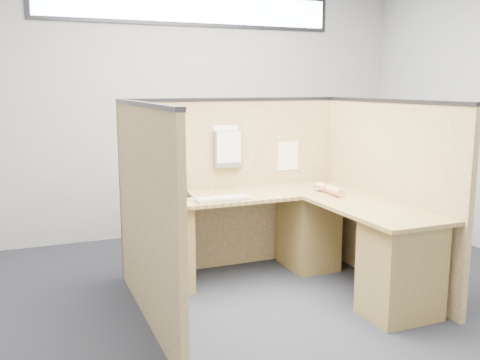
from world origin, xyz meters
name	(u,v)px	position (x,y,z in m)	size (l,w,h in m)	color
floor	(282,303)	(0.00, 0.00, 0.00)	(5.00, 5.00, 0.00)	#1F212C
wall_back	(192,107)	(0.00, 2.25, 1.40)	(5.00, 5.00, 0.00)	#9B9EA0
clerestory_window	(191,8)	(0.00, 2.23, 2.45)	(3.30, 0.04, 0.38)	#232328
cubicle_partitions	(260,194)	(0.00, 0.43, 0.77)	(2.06, 1.83, 1.53)	olive
l_desk	(287,241)	(0.18, 0.29, 0.39)	(1.95, 1.75, 0.73)	brown
laptop	(170,188)	(-0.63, 0.87, 0.78)	(0.31, 0.31, 0.21)	black
keyboard	(223,199)	(-0.30, 0.48, 0.74)	(0.45, 0.15, 0.03)	tan
mouse	(320,188)	(0.63, 0.53, 0.75)	(0.11, 0.07, 0.05)	#B3B3B7
hand_forearm	(330,189)	(0.64, 0.39, 0.77)	(0.11, 0.39, 0.08)	tan
blue_poster	(136,126)	(-0.88, 0.97, 1.31)	(0.20, 0.00, 0.26)	#1F4E90
american_flag	(169,137)	(-0.61, 0.96, 1.21)	(0.19, 0.01, 0.33)	olive
file_holder	(228,149)	(-0.08, 0.94, 1.08)	(0.25, 0.05, 0.33)	slate
paper_left	(225,142)	(-0.09, 0.97, 1.14)	(0.24, 0.00, 0.30)	white
paper_right	(288,156)	(0.53, 0.97, 0.99)	(0.21, 0.00, 0.27)	white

